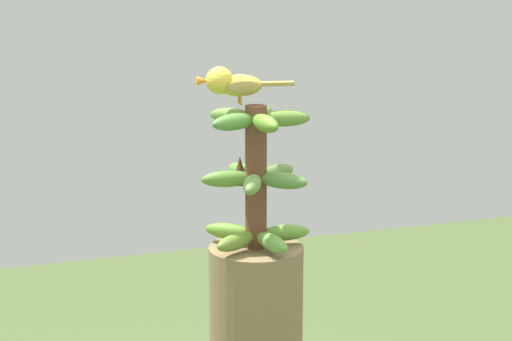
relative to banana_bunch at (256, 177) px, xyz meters
The scene contains 2 objects.
banana_bunch is the anchor object (origin of this frame).
perched_bird 0.20m from the banana_bunch, 56.21° to the left, with size 0.07×0.20×0.08m.
Camera 1 is at (-1.69, 0.56, 1.93)m, focal length 61.47 mm.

